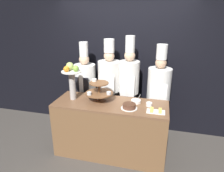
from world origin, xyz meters
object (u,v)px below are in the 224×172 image
at_px(chef_left, 85,86).
at_px(chef_right, 158,92).
at_px(cake_square_tray, 156,111).
at_px(serving_bowl_far, 136,101).
at_px(fruit_pedestal, 72,77).
at_px(tiered_stand, 99,91).
at_px(cup_white, 149,104).
at_px(cake_round, 129,106).
at_px(chef_center_right, 129,85).
at_px(chef_center_left, 109,85).

relative_size(chef_left, chef_right, 1.00).
distance_m(cake_square_tray, serving_bowl_far, 0.40).
relative_size(fruit_pedestal, chef_right, 0.34).
distance_m(fruit_pedestal, chef_left, 0.69).
bearing_deg(tiered_stand, cup_white, -0.99).
height_order(cake_square_tray, serving_bowl_far, serving_bowl_far).
bearing_deg(cake_round, chef_center_right, 100.22).
relative_size(cake_square_tray, chef_center_left, 0.14).
xyz_separation_m(cup_white, serving_bowl_far, (-0.21, 0.08, -0.01)).
bearing_deg(cup_white, cake_square_tray, -57.60).
relative_size(tiered_stand, chef_left, 0.25).
xyz_separation_m(fruit_pedestal, cake_square_tray, (1.35, -0.15, -0.36)).
height_order(cake_round, chef_center_right, chef_center_right).
xyz_separation_m(fruit_pedestal, cup_white, (1.24, 0.02, -0.35)).
relative_size(chef_left, chef_center_left, 0.96).
distance_m(chef_left, chef_center_left, 0.48).
height_order(fruit_pedestal, cake_square_tray, fruit_pedestal).
bearing_deg(chef_left, cake_round, -36.68).
bearing_deg(cake_round, chef_left, 143.32).
distance_m(tiered_stand, cake_square_tray, 0.94).
bearing_deg(cake_square_tray, cup_white, 122.40).
xyz_separation_m(tiered_stand, chef_center_left, (0.02, 0.56, -0.09)).
height_order(cup_white, serving_bowl_far, serving_bowl_far).
distance_m(cup_white, cake_square_tray, 0.20).
relative_size(fruit_pedestal, cup_white, 6.65).
distance_m(cup_white, chef_center_right, 0.71).
xyz_separation_m(cup_white, chef_right, (0.12, 0.58, -0.00)).
bearing_deg(chef_right, cake_round, -118.82).
relative_size(serving_bowl_far, chef_right, 0.09).
distance_m(serving_bowl_far, chef_center_right, 0.54).
xyz_separation_m(chef_left, chef_right, (1.37, -0.00, 0.01)).
xyz_separation_m(cup_white, chef_center_right, (-0.41, 0.58, 0.07)).
relative_size(fruit_pedestal, cake_square_tray, 2.32).
bearing_deg(cup_white, cake_round, -151.63).
relative_size(cake_round, cake_square_tray, 0.94).
xyz_separation_m(tiered_stand, fruit_pedestal, (-0.44, -0.03, 0.21)).
distance_m(cake_round, chef_left, 1.22).
bearing_deg(cake_square_tray, chef_right, 89.10).
bearing_deg(serving_bowl_far, cake_square_tray, -38.20).
xyz_separation_m(fruit_pedestal, serving_bowl_far, (1.03, 0.10, -0.35)).
bearing_deg(tiered_stand, chef_center_left, 88.16).
bearing_deg(chef_left, tiered_stand, -50.78).
relative_size(cake_round, serving_bowl_far, 1.61).
bearing_deg(cake_round, fruit_pedestal, 172.12).
xyz_separation_m(serving_bowl_far, chef_center_left, (-0.57, 0.50, 0.05)).
distance_m(chef_center_right, chef_right, 0.54).
bearing_deg(cake_round, chef_right, 61.18).
relative_size(cake_round, chef_right, 0.14).
bearing_deg(cake_round, tiered_stand, 162.33).
height_order(serving_bowl_far, chef_center_left, chef_center_left).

